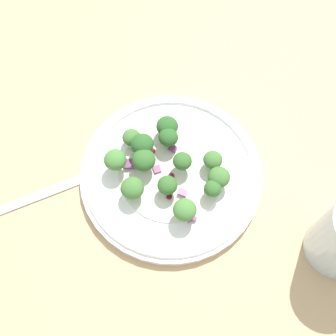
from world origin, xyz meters
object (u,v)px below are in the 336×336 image
at_px(fork, 51,190).
at_px(broccoli_floret_1, 166,138).
at_px(plate, 168,174).
at_px(broccoli_floret_0, 142,144).
at_px(broccoli_floret_2, 167,127).

bearing_deg(fork, broccoli_floret_1, -72.67).
distance_m(plate, broccoli_floret_0, 0.05).
bearing_deg(broccoli_floret_2, broccoli_floret_1, 172.64).
bearing_deg(plate, fork, 92.98).
xyz_separation_m(plate, broccoli_floret_1, (0.04, -0.00, 0.02)).
bearing_deg(fork, broccoli_floret_0, -72.24).
xyz_separation_m(plate, fork, (-0.01, 0.15, -0.01)).
bearing_deg(broccoli_floret_1, broccoli_floret_2, -7.36).
bearing_deg(plate, broccoli_floret_1, -1.65).
relative_size(plate, broccoli_floret_0, 8.01).
relative_size(broccoli_floret_0, broccoli_floret_2, 1.01).
relative_size(broccoli_floret_2, fork, 0.16).
bearing_deg(broccoli_floret_0, broccoli_floret_2, -52.23).
height_order(plate, broccoli_floret_1, broccoli_floret_1).
xyz_separation_m(broccoli_floret_0, fork, (-0.04, 0.12, -0.03)).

